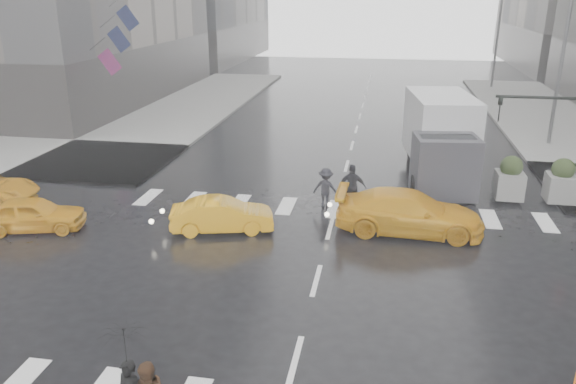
% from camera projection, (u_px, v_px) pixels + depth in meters
% --- Properties ---
extents(ground, '(120.00, 120.00, 0.00)m').
position_uv_depth(ground, '(316.00, 280.00, 17.06)').
color(ground, black).
rests_on(ground, ground).
extents(sidewalk_nw, '(35.00, 35.00, 0.15)m').
position_uv_depth(sidewalk_nw, '(53.00, 125.00, 36.44)').
color(sidewalk_nw, slate).
rests_on(sidewalk_nw, ground).
extents(road_markings, '(18.00, 48.00, 0.01)m').
position_uv_depth(road_markings, '(316.00, 280.00, 17.06)').
color(road_markings, silver).
rests_on(road_markings, ground).
extents(traffic_signal_pole, '(4.45, 0.42, 4.50)m').
position_uv_depth(traffic_signal_pole, '(572.00, 129.00, 21.92)').
color(traffic_signal_pole, black).
rests_on(traffic_signal_pole, ground).
extents(street_lamp_near, '(2.15, 0.22, 9.00)m').
position_uv_depth(street_lamp_near, '(560.00, 56.00, 30.29)').
color(street_lamp_near, '#59595B').
rests_on(street_lamp_near, ground).
extents(street_lamp_far, '(2.15, 0.22, 9.00)m').
position_uv_depth(street_lamp_far, '(496.00, 31.00, 48.82)').
color(street_lamp_far, '#59595B').
rests_on(street_lamp_far, ground).
extents(planter_west, '(1.10, 1.10, 1.80)m').
position_uv_depth(planter_west, '(510.00, 179.00, 23.18)').
color(planter_west, slate).
rests_on(planter_west, ground).
extents(planter_mid, '(1.10, 1.10, 1.80)m').
position_uv_depth(planter_mid, '(561.00, 181.00, 22.85)').
color(planter_mid, slate).
rests_on(planter_mid, ground).
extents(flag_cluster, '(2.87, 3.06, 4.69)m').
position_uv_depth(flag_cluster, '(114.00, 36.00, 34.76)').
color(flag_cluster, '#59595B').
rests_on(flag_cluster, ground).
extents(pedestrian_black, '(1.20, 1.21, 2.43)m').
position_uv_depth(pedestrian_black, '(126.00, 364.00, 10.67)').
color(pedestrian_black, black).
rests_on(pedestrian_black, ground).
extents(pedestrian_far_a, '(1.12, 0.72, 1.87)m').
position_uv_depth(pedestrian_far_a, '(352.00, 187.00, 22.30)').
color(pedestrian_far_a, black).
rests_on(pedestrian_far_a, ground).
extents(pedestrian_far_b, '(1.15, 0.77, 1.64)m').
position_uv_depth(pedestrian_far_b, '(326.00, 188.00, 22.56)').
color(pedestrian_far_b, black).
rests_on(pedestrian_far_b, ground).
extents(taxi_front, '(3.93, 2.35, 1.25)m').
position_uv_depth(taxi_front, '(33.00, 214.00, 20.45)').
color(taxi_front, orange).
rests_on(taxi_front, ground).
extents(taxi_mid, '(3.91, 2.19, 1.22)m').
position_uv_depth(taxi_mid, '(222.00, 215.00, 20.39)').
color(taxi_mid, orange).
rests_on(taxi_mid, ground).
extents(taxi_rear, '(4.70, 2.24, 1.53)m').
position_uv_depth(taxi_rear, '(409.00, 212.00, 20.24)').
color(taxi_rear, orange).
rests_on(taxi_rear, ground).
extents(box_truck, '(2.66, 7.09, 3.76)m').
position_uv_depth(box_truck, '(441.00, 137.00, 25.62)').
color(box_truck, '#BBBBBD').
rests_on(box_truck, ground).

